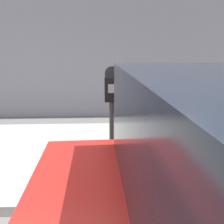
{
  "coord_description": "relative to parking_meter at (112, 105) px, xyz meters",
  "views": [
    {
      "loc": [
        0.17,
        -1.29,
        1.84
      ],
      "look_at": [
        0.27,
        1.32,
        1.08
      ],
      "focal_mm": 35.0,
      "sensor_mm": 36.0,
      "label": 1
    }
  ],
  "objects": [
    {
      "name": "sidewalk",
      "position": [
        -0.27,
        0.88,
        -1.1
      ],
      "size": [
        24.0,
        2.8,
        0.13
      ],
      "color": "#ADAAA3",
      "rests_on": "ground_plane"
    },
    {
      "name": "parking_meter",
      "position": [
        0.0,
        0.0,
        0.0
      ],
      "size": [
        0.18,
        0.13,
        1.51
      ],
      "color": "#2D2D30",
      "rests_on": "sidewalk"
    }
  ]
}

